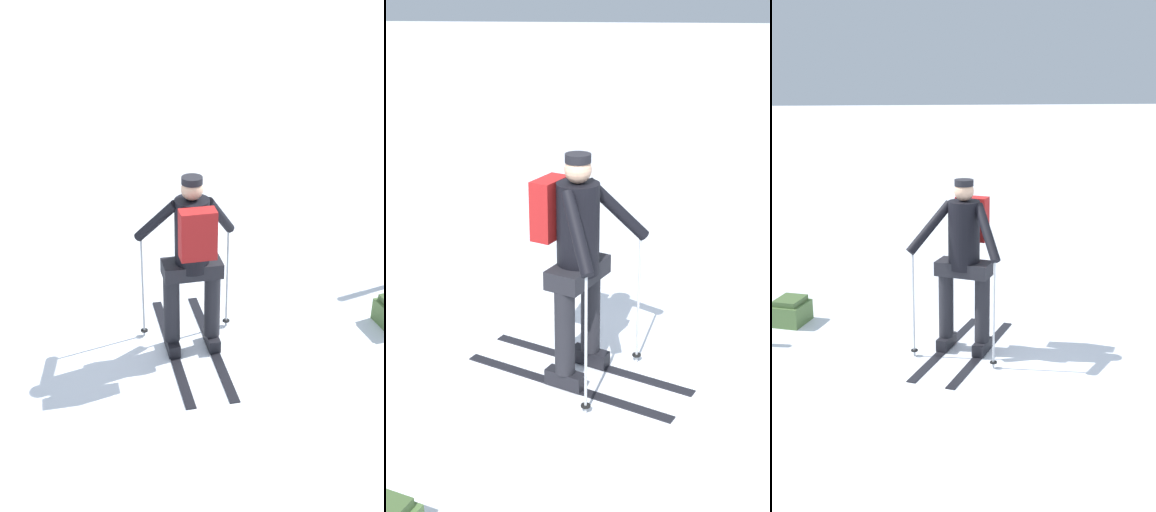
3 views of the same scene
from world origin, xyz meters
The scene contains 2 objects.
ground_plane centered at (0.00, 0.00, 0.00)m, with size 80.00×80.00×0.00m, color white.
skier centered at (-0.06, 0.35, 0.99)m, with size 1.17×1.78×1.74m.
Camera 2 is at (-4.81, -0.06, 2.90)m, focal length 50.00 mm.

